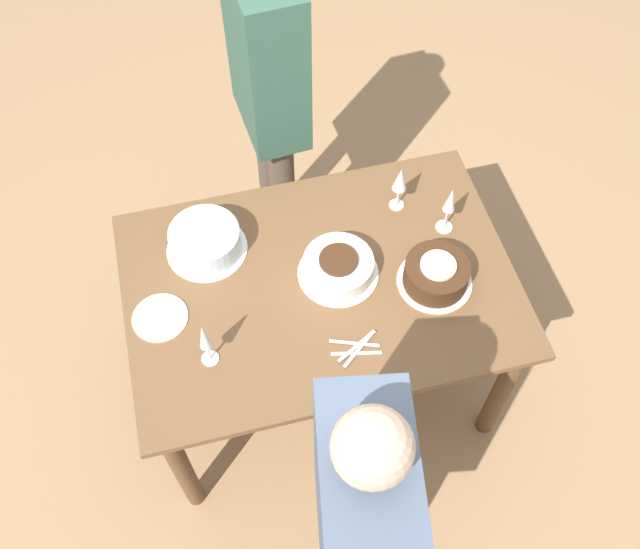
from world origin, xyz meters
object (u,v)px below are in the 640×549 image
wine_glass_near (400,181)px  person_cutting (360,517)px  cake_back_decorated (205,241)px  person_watching (269,84)px  cake_center_white (338,267)px  wine_glass_extra (204,338)px  wine_glass_far (450,203)px  cake_front_chocolate (436,274)px

wine_glass_near → person_cutting: person_cutting is taller
cake_back_decorated → person_watching: bearing=56.1°
cake_center_white → wine_glass_extra: 0.56m
cake_back_decorated → person_cutting: (0.26, -1.10, 0.14)m
wine_glass_near → person_watching: size_ratio=0.12×
cake_back_decorated → wine_glass_near: size_ratio=1.44×
wine_glass_far → person_cutting: (-0.62, -0.98, 0.05)m
person_watching → person_cutting: bearing=-8.1°
wine_glass_near → person_cutting: 1.22m
wine_glass_near → wine_glass_far: (0.14, -0.14, 0.00)m
cake_back_decorated → person_watching: size_ratio=0.18×
wine_glass_near → wine_glass_extra: (-0.80, -0.47, 0.00)m
cake_front_chocolate → wine_glass_extra: (-0.82, -0.10, 0.09)m
cake_center_white → person_watching: person_watching is taller
cake_front_chocolate → wine_glass_far: size_ratio=1.23×
cake_center_white → person_watching: bearing=95.9°
cake_center_white → person_cutting: bearing=-101.6°
cake_center_white → person_watching: (-0.08, 0.75, 0.20)m
wine_glass_extra → person_cutting: (0.32, -0.66, 0.05)m
person_cutting → person_watching: size_ratio=0.95×
cake_back_decorated → person_cutting: bearing=-76.9°
wine_glass_far → person_watching: 0.84m
person_cutting → person_watching: person_watching is taller
cake_front_chocolate → wine_glass_far: 0.27m
cake_back_decorated → wine_glass_far: bearing=-7.7°
cake_front_chocolate → cake_back_decorated: size_ratio=0.91×
wine_glass_far → person_cutting: size_ratio=0.14×
cake_front_chocolate → wine_glass_near: wine_glass_near is taller
cake_center_white → wine_glass_near: 0.40m
wine_glass_extra → cake_center_white: bearing=24.1°
wine_glass_extra → wine_glass_far: bearing=19.1°
cake_front_chocolate → wine_glass_far: (0.11, 0.22, 0.10)m
cake_center_white → cake_front_chocolate: (0.32, -0.12, 0.01)m
wine_glass_near → person_watching: person_watching is taller
cake_center_white → cake_back_decorated: cake_back_decorated is taller
cake_back_decorated → person_watching: person_watching is taller
cake_center_white → wine_glass_extra: (-0.50, -0.22, 0.10)m
wine_glass_extra → person_watching: (0.42, 0.98, 0.10)m
cake_center_white → wine_glass_extra: wine_glass_extra is taller
person_watching → cake_front_chocolate: bearing=20.1°
cake_front_chocolate → cake_center_white: bearing=159.8°
cake_center_white → cake_front_chocolate: bearing=-20.2°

